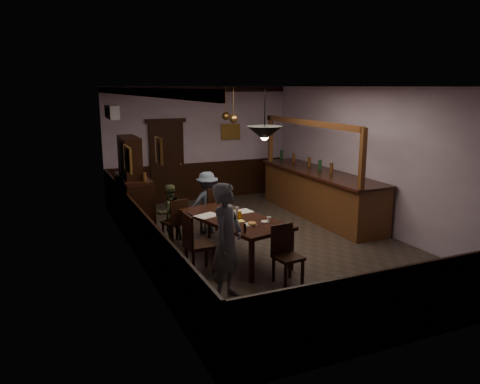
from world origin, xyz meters
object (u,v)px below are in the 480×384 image
person_standing (227,242)px  person_seated_right (207,202)px  sideboard (134,194)px  person_seated_left (169,213)px  pendant_iron (264,133)px  chair_side (195,241)px  pendant_brass_mid (234,119)px  pendant_brass_far (226,116)px  chair_near (285,251)px  dining_table (234,221)px  chair_far_left (176,220)px  coffee_cup (269,219)px  chair_far_right (215,209)px  soda_can (240,215)px  bar_counter (319,193)px

person_standing → person_seated_right: 3.18m
person_standing → sideboard: bearing=55.9°
person_seated_left → pendant_iron: bearing=98.1°
chair_side → person_seated_left: bearing=-3.8°
person_standing → pendant_brass_mid: 4.45m
chair_side → person_standing: size_ratio=0.59×
pendant_brass_far → chair_near: bearing=-100.8°
person_seated_right → dining_table: bearing=84.9°
chair_far_left → person_standing: (0.00, -2.60, 0.36)m
coffee_cup → pendant_brass_mid: pendant_brass_mid is taller
chair_far_right → chair_far_left: bearing=5.7°
coffee_cup → pendant_iron: size_ratio=0.10×
soda_can → pendant_brass_far: bearing=71.7°
chair_side → pendant_brass_far: 4.60m
soda_can → sideboard: 2.73m
person_seated_left → coffee_cup: size_ratio=14.23×
chair_far_left → coffee_cup: 2.02m
person_standing → soda_can: 1.59m
person_seated_left → bar_counter: size_ratio=0.28×
soda_can → pendant_iron: 1.64m
chair_far_left → sideboard: sideboard is taller
chair_far_right → chair_side: size_ratio=1.01×
pendant_brass_far → person_seated_left: bearing=-136.1°
pendant_iron → dining_table: bearing=103.5°
person_seated_right → pendant_brass_far: pendant_brass_far is taller
coffee_cup → pendant_brass_far: size_ratio=0.10×
chair_near → pendant_brass_far: 5.03m
chair_far_right → sideboard: sideboard is taller
dining_table → chair_side: bearing=-155.3°
chair_side → person_seated_right: person_seated_right is taller
person_standing → pendant_brass_far: pendant_brass_far is taller
coffee_cup → dining_table: bearing=118.6°
person_standing → pendant_brass_far: 5.36m
sideboard → bar_counter: (4.20, -0.56, -0.23)m
coffee_cup → pendant_iron: bearing=-143.7°
person_seated_left → pendant_brass_mid: size_ratio=1.41×
chair_far_left → pendant_brass_far: 3.43m
person_seated_left → person_standing: bearing=75.1°
chair_far_left → person_standing: person_standing is taller
person_standing → chair_side: bearing=54.2°
chair_side → soda_can: 1.02m
bar_counter → pendant_brass_far: bearing=136.2°
chair_far_right → dining_table: bearing=77.2°
chair_side → coffee_cup: (1.30, -0.09, 0.24)m
sideboard → chair_far_right: bearing=-33.0°
chair_far_left → chair_side: 1.54m
dining_table → person_seated_right: (0.07, 1.61, -0.04)m
person_seated_right → coffee_cup: size_ratio=16.16×
coffee_cup → person_standing: bearing=-153.5°
chair_near → pendant_iron: size_ratio=1.12×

